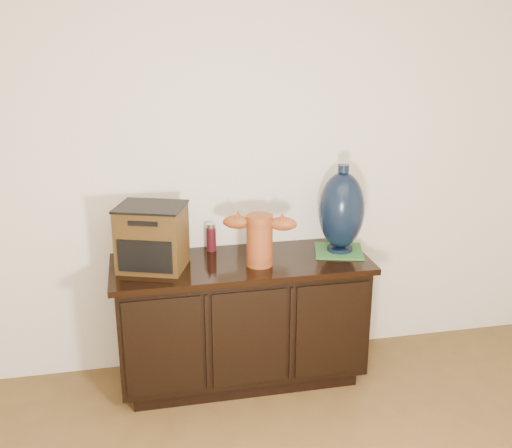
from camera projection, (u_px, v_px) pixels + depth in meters
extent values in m
plane|color=white|center=(232.00, 157.00, 3.47)|extent=(4.50, 0.00, 4.50)
cube|color=black|center=(242.00, 371.00, 3.61)|extent=(1.29, 0.45, 0.08)
cube|color=black|center=(241.00, 317.00, 3.50)|extent=(1.40, 0.50, 0.64)
cube|color=black|center=(241.00, 264.00, 3.39)|extent=(1.46, 0.56, 0.03)
cube|color=black|center=(164.00, 347.00, 3.17)|extent=(0.41, 0.01, 0.56)
cube|color=black|center=(250.00, 338.00, 3.26)|extent=(0.41, 0.01, 0.56)
cube|color=black|center=(331.00, 330.00, 3.35)|extent=(0.41, 0.01, 0.56)
cylinder|color=#9A461C|center=(260.00, 240.00, 3.29)|extent=(0.18, 0.18, 0.29)
cylinder|color=#491B0E|center=(260.00, 258.00, 3.32)|extent=(0.19, 0.19, 0.03)
cylinder|color=#491B0E|center=(260.00, 224.00, 3.26)|extent=(0.19, 0.19, 0.03)
ellipsoid|color=#9A461C|center=(237.00, 222.00, 3.27)|extent=(0.17, 0.12, 0.08)
ellipsoid|color=#9A461C|center=(283.00, 224.00, 3.24)|extent=(0.17, 0.12, 0.08)
cube|color=#3E290F|center=(152.00, 238.00, 3.24)|extent=(0.42, 0.37, 0.34)
cube|color=black|center=(145.00, 257.00, 3.13)|extent=(0.28, 0.11, 0.18)
cube|color=black|center=(150.00, 207.00, 3.19)|extent=(0.43, 0.39, 0.01)
cube|color=#316B30|center=(339.00, 251.00, 3.53)|extent=(0.34, 0.34, 0.01)
cylinder|color=black|center=(340.00, 248.00, 3.52)|extent=(0.15, 0.15, 0.02)
ellipsoid|color=black|center=(342.00, 210.00, 3.45)|extent=(0.33, 0.33, 0.45)
cylinder|color=black|center=(344.00, 169.00, 3.37)|extent=(0.06, 0.06, 0.04)
cylinder|color=maroon|center=(211.00, 239.00, 3.52)|extent=(0.06, 0.06, 0.14)
cylinder|color=silver|center=(211.00, 226.00, 3.49)|extent=(0.05, 0.05, 0.02)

